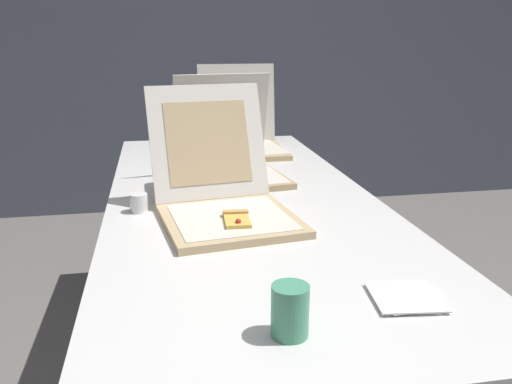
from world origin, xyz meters
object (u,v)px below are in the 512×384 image
pizza_box_front (225,201)px  napkin_pile (407,297)px  cup_white_near_center (139,203)px  cup_white_mid (153,193)px  cup_printed_front (290,311)px  pizza_box_back (242,140)px  table (242,209)px  pizza_box_middle (229,165)px

pizza_box_front → napkin_pile: bearing=-70.0°
pizza_box_front → cup_white_near_center: 0.28m
pizza_box_front → cup_white_mid: 0.30m
pizza_box_front → cup_printed_front: 0.66m
pizza_box_back → cup_white_mid: bearing=-119.6°
pizza_box_back → cup_printed_front: 1.60m
cup_white_near_center → cup_printed_front: 0.82m
pizza_box_back → cup_white_near_center: bearing=-118.8°
pizza_box_front → napkin_pile: 0.65m
cup_printed_front → cup_white_near_center: bearing=110.4°
pizza_box_back → cup_white_mid: pizza_box_back is taller
cup_printed_front → napkin_pile: 0.29m
cup_white_mid → cup_printed_front: size_ratio=0.58×
table → cup_printed_front: bearing=-93.4°
pizza_box_middle → pizza_box_back: bearing=67.0°
table → napkin_pile: bearing=-74.4°
pizza_box_middle → pizza_box_back: 0.50m
pizza_box_front → cup_printed_front: bearing=-95.2°
pizza_box_front → cup_white_near_center: (-0.25, 0.11, -0.03)m
cup_white_mid → pizza_box_back: bearing=60.1°
pizza_box_front → cup_white_mid: size_ratio=9.63×
pizza_box_back → cup_white_mid: size_ratio=7.35×
cup_white_near_center → napkin_pile: size_ratio=0.34×
cup_white_near_center → cup_printed_front: size_ratio=0.58×
pizza_box_middle → pizza_box_back: pizza_box_back is taller
table → pizza_box_back: bearing=80.6°
table → napkin_pile: (0.22, -0.79, 0.05)m
table → cup_white_near_center: size_ratio=37.17×
table → cup_white_mid: 0.31m
table → cup_white_near_center: cup_white_near_center is taller
pizza_box_front → pizza_box_back: (0.20, 0.93, 0.00)m
pizza_box_front → cup_printed_front: pizza_box_front is taller
table → pizza_box_middle: 0.25m
pizza_box_back → napkin_pile: pizza_box_back is taller
cup_white_near_center → cup_printed_front: cup_printed_front is taller
table → pizza_box_middle: (-0.01, 0.23, 0.10)m
pizza_box_middle → napkin_pile: (0.23, -1.02, -0.05)m
pizza_box_middle → cup_white_mid: 0.37m
pizza_box_front → cup_white_mid: bearing=127.1°
cup_white_near_center → pizza_box_front: bearing=-23.4°
pizza_box_middle → cup_printed_front: (-0.04, -1.11, -0.01)m
pizza_box_middle → cup_white_near_center: pizza_box_middle is taller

